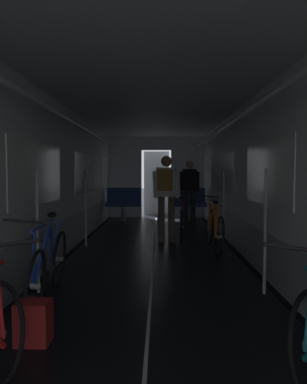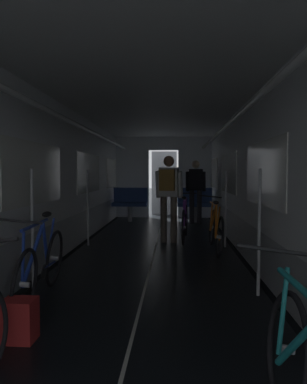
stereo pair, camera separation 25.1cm
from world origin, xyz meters
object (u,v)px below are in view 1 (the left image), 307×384
Objects in this scene: bench_seat_far_left at (124,201)px; bicycle_orange at (214,229)px; person_standing_near_bench at (189,187)px; bench_seat_far_right at (188,201)px; person_cyclist_aisle at (166,190)px; bicycle_purple_in_aisle at (182,221)px; bicycle_blue at (49,266)px; backpack_on_floor at (34,322)px.

bench_seat_far_left reaches higher than bicycle_orange.
bicycle_orange is at bearing -87.40° from person_standing_near_bench.
bench_seat_far_right is 0.58× the size of person_cyclist_aisle.
bench_seat_far_right is 0.58× the size of person_standing_near_bench.
person_standing_near_bench is (0.35, 2.38, 0.59)m from bicycle_purple_in_aisle.
bicycle_blue is at bearing -129.67° from bicycle_orange.
bicycle_purple_in_aisle reaches higher than backpack_on_floor.
bench_seat_far_left and bench_seat_far_right have the same top height.
bench_seat_far_left is 0.58× the size of bicycle_purple_in_aisle.
bench_seat_far_left is 0.58× the size of bicycle_orange.
bicycle_blue is 3.55m from person_cyclist_aisle.
bench_seat_far_left is 7.19m from backpack_on_floor.
backpack_on_floor is at bearing -89.98° from bench_seat_far_left.
bicycle_blue is at bearing -107.33° from bench_seat_far_right.
bicycle_purple_in_aisle is 4.66m from backpack_on_floor.
bicycle_orange is 3.97m from backpack_on_floor.
bench_seat_far_right is at bearing 0.00° from bench_seat_far_left.
bench_seat_far_left is 6.27m from bicycle_blue.
bench_seat_far_left is 3.26m from person_cyclist_aisle.
bicycle_orange is 1.00× the size of person_standing_near_bench.
bicycle_purple_in_aisle is at bearing 65.40° from bicycle_blue.
person_cyclist_aisle reaches higher than bicycle_purple_in_aisle.
bench_seat_far_right reaches higher than bicycle_purple_in_aisle.
person_cyclist_aisle is 1.00× the size of bicycle_purple_in_aisle.
bench_seat_far_right is 3.73m from bicycle_orange.
person_standing_near_bench is at bearing 71.61° from bicycle_blue.
bicycle_blue is 4.98× the size of backpack_on_floor.
bench_seat_far_left is 0.58× the size of person_standing_near_bench.
bench_seat_far_right is at bearing 90.41° from person_standing_near_bench.
person_standing_near_bench is (0.00, -0.38, 0.41)m from bench_seat_far_right.
person_standing_near_bench is (1.96, 5.89, 0.59)m from bicycle_blue.
person_standing_near_bench is at bearing 92.60° from bicycle_orange.
person_standing_near_bench reaches higher than bench_seat_far_left.
bicycle_blue reaches higher than bicycle_purple_in_aisle.
person_cyclist_aisle is (1.13, -3.02, 0.45)m from bench_seat_far_left.
bicycle_blue is at bearing -108.39° from person_standing_near_bench.
bicycle_orange is at bearing -40.34° from person_cyclist_aisle.
backpack_on_floor is (-1.80, -6.80, -0.81)m from person_standing_near_bench.
bench_seat_far_left reaches higher than backpack_on_floor.
bicycle_purple_in_aisle is (1.61, 3.51, 0.00)m from bicycle_blue.
person_cyclist_aisle is 0.76m from bicycle_purple_in_aisle.
bicycle_purple_in_aisle is 4.96× the size of backpack_on_floor.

